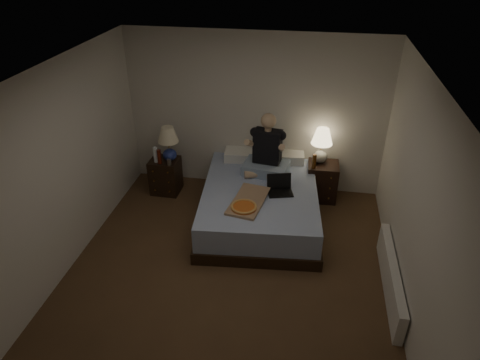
% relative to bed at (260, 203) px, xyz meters
% --- Properties ---
extents(floor, '(4.00, 4.50, 0.00)m').
position_rel_bed_xyz_m(floor, '(-0.23, -1.26, -0.27)').
color(floor, brown).
rests_on(floor, ground).
extents(ceiling, '(4.00, 4.50, 0.00)m').
position_rel_bed_xyz_m(ceiling, '(-0.23, -1.26, 2.23)').
color(ceiling, white).
rests_on(ceiling, ground).
extents(wall_back, '(4.00, 0.00, 2.50)m').
position_rel_bed_xyz_m(wall_back, '(-0.23, 0.99, 0.98)').
color(wall_back, silver).
rests_on(wall_back, ground).
extents(wall_left, '(0.00, 4.50, 2.50)m').
position_rel_bed_xyz_m(wall_left, '(-2.23, -1.26, 0.98)').
color(wall_left, silver).
rests_on(wall_left, ground).
extents(wall_right, '(0.00, 4.50, 2.50)m').
position_rel_bed_xyz_m(wall_right, '(1.77, -1.26, 0.98)').
color(wall_right, silver).
rests_on(wall_right, ground).
extents(bed, '(1.79, 2.27, 0.53)m').
position_rel_bed_xyz_m(bed, '(0.00, 0.00, 0.00)').
color(bed, '#5E7CBC').
rests_on(bed, floor).
extents(nightstand_left, '(0.45, 0.41, 0.57)m').
position_rel_bed_xyz_m(nightstand_left, '(-1.59, 0.51, 0.02)').
color(nightstand_left, black).
rests_on(nightstand_left, floor).
extents(nightstand_right, '(0.48, 0.43, 0.60)m').
position_rel_bed_xyz_m(nightstand_right, '(0.89, 0.73, 0.03)').
color(nightstand_right, black).
rests_on(nightstand_right, floor).
extents(lamp_left, '(0.34, 0.34, 0.56)m').
position_rel_bed_xyz_m(lamp_left, '(-1.50, 0.52, 0.59)').
color(lamp_left, navy).
rests_on(lamp_left, nightstand_left).
extents(lamp_right, '(0.36, 0.36, 0.56)m').
position_rel_bed_xyz_m(lamp_right, '(0.82, 0.79, 0.62)').
color(lamp_right, gray).
rests_on(lamp_right, nightstand_right).
extents(water_bottle, '(0.07, 0.07, 0.25)m').
position_rel_bed_xyz_m(water_bottle, '(-1.69, 0.42, 0.43)').
color(water_bottle, white).
rests_on(water_bottle, nightstand_left).
extents(soda_can, '(0.07, 0.07, 0.10)m').
position_rel_bed_xyz_m(soda_can, '(-1.46, 0.37, 0.36)').
color(soda_can, '#A5A5A1').
rests_on(soda_can, nightstand_left).
extents(beer_bottle_left, '(0.06, 0.06, 0.23)m').
position_rel_bed_xyz_m(beer_bottle_left, '(-1.62, 0.39, 0.42)').
color(beer_bottle_left, '#51170B').
rests_on(beer_bottle_left, nightstand_left).
extents(beer_bottle_right, '(0.06, 0.06, 0.23)m').
position_rel_bed_xyz_m(beer_bottle_right, '(0.73, 0.58, 0.45)').
color(beer_bottle_right, '#542C0C').
rests_on(beer_bottle_right, nightstand_right).
extents(person, '(0.73, 0.61, 0.93)m').
position_rel_bed_xyz_m(person, '(0.03, 0.44, 0.73)').
color(person, black).
rests_on(person, bed).
extents(laptop, '(0.40, 0.36, 0.24)m').
position_rel_bed_xyz_m(laptop, '(0.29, -0.11, 0.39)').
color(laptop, black).
rests_on(laptop, bed).
extents(pizza_box, '(0.53, 0.82, 0.08)m').
position_rel_bed_xyz_m(pizza_box, '(-0.14, -0.59, 0.31)').
color(pizza_box, '#9D7D5E').
rests_on(pizza_box, bed).
extents(radiator, '(0.10, 1.60, 0.40)m').
position_rel_bed_xyz_m(radiator, '(1.70, -1.20, -0.07)').
color(radiator, silver).
rests_on(radiator, floor).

